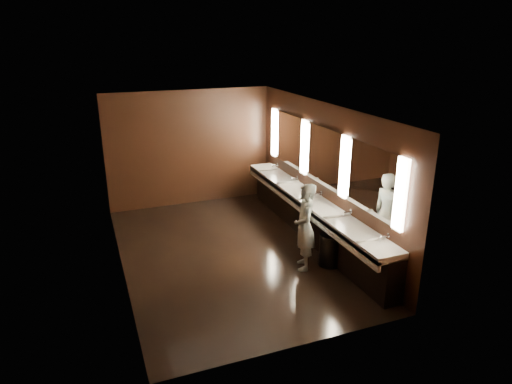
{
  "coord_description": "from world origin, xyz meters",
  "views": [
    {
      "loc": [
        -2.4,
        -7.64,
        4.07
      ],
      "look_at": [
        0.56,
        0.0,
        1.19
      ],
      "focal_mm": 32.0,
      "sensor_mm": 36.0,
      "label": 1
    }
  ],
  "objects": [
    {
      "name": "trash_bin",
      "position": [
        1.58,
        -1.12,
        0.3
      ],
      "size": [
        0.49,
        0.49,
        0.6
      ],
      "primitive_type": "cylinder",
      "rotation": [
        0.0,
        0.0,
        -0.33
      ],
      "color": "black",
      "rests_on": "floor"
    },
    {
      "name": "person",
      "position": [
        1.09,
        -1.03,
        0.8
      ],
      "size": [
        0.55,
        0.68,
        1.6
      ],
      "primitive_type": "imported",
      "rotation": [
        0.0,
        0.0,
        -1.91
      ],
      "color": "#7FA8BD",
      "rests_on": "floor"
    },
    {
      "name": "wall_back",
      "position": [
        0.0,
        3.0,
        1.4
      ],
      "size": [
        4.0,
        0.02,
        2.8
      ],
      "primitive_type": "cube",
      "color": "black",
      "rests_on": "floor"
    },
    {
      "name": "wall_front",
      "position": [
        0.0,
        -3.0,
        1.4
      ],
      "size": [
        4.0,
        0.02,
        2.8
      ],
      "primitive_type": "cube",
      "color": "black",
      "rests_on": "floor"
    },
    {
      "name": "mirror_band",
      "position": [
        1.98,
        -0.0,
        1.75
      ],
      "size": [
        0.06,
        5.03,
        1.15
      ],
      "color": "#FBEAC8",
      "rests_on": "wall_right"
    },
    {
      "name": "wall_left",
      "position": [
        -2.0,
        0.0,
        1.4
      ],
      "size": [
        0.02,
        6.0,
        2.8
      ],
      "primitive_type": "cube",
      "color": "black",
      "rests_on": "floor"
    },
    {
      "name": "wall_right",
      "position": [
        2.0,
        0.0,
        1.4
      ],
      "size": [
        0.02,
        6.0,
        2.8
      ],
      "primitive_type": "cube",
      "color": "black",
      "rests_on": "floor"
    },
    {
      "name": "ceiling",
      "position": [
        0.0,
        0.0,
        2.8
      ],
      "size": [
        4.0,
        6.0,
        0.02
      ],
      "primitive_type": "cube",
      "color": "#2D2D2B",
      "rests_on": "wall_back"
    },
    {
      "name": "floor",
      "position": [
        0.0,
        0.0,
        0.0
      ],
      "size": [
        6.0,
        6.0,
        0.0
      ],
      "primitive_type": "plane",
      "color": "black",
      "rests_on": "ground"
    },
    {
      "name": "sink_counter",
      "position": [
        1.79,
        0.0,
        0.5
      ],
      "size": [
        0.55,
        5.4,
        1.01
      ],
      "color": "black",
      "rests_on": "floor"
    }
  ]
}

